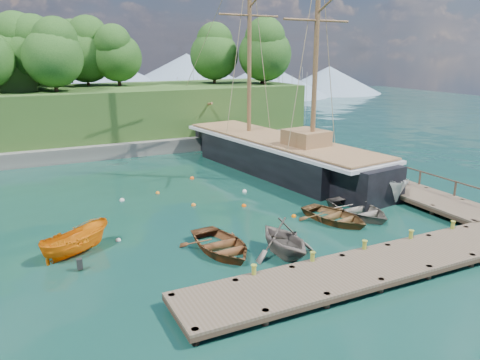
% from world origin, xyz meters
% --- Properties ---
extents(ground, '(160.00, 160.00, 0.00)m').
position_xyz_m(ground, '(0.00, 0.00, 0.00)').
color(ground, '#0F3428').
rests_on(ground, ground).
extents(dock_near, '(20.00, 3.20, 1.10)m').
position_xyz_m(dock_near, '(2.00, -6.50, 0.43)').
color(dock_near, brown).
rests_on(dock_near, ground).
extents(dock_east, '(3.20, 24.00, 1.10)m').
position_xyz_m(dock_east, '(11.50, 7.00, 0.43)').
color(dock_east, brown).
rests_on(dock_east, ground).
extents(bollard_0, '(0.26, 0.26, 0.45)m').
position_xyz_m(bollard_0, '(-4.00, -5.10, 0.00)').
color(bollard_0, olive).
rests_on(bollard_0, ground).
extents(bollard_1, '(0.26, 0.26, 0.45)m').
position_xyz_m(bollard_1, '(-1.00, -5.10, 0.00)').
color(bollard_1, olive).
rests_on(bollard_1, ground).
extents(bollard_2, '(0.26, 0.26, 0.45)m').
position_xyz_m(bollard_2, '(2.00, -5.10, 0.00)').
color(bollard_2, olive).
rests_on(bollard_2, ground).
extents(bollard_3, '(0.26, 0.26, 0.45)m').
position_xyz_m(bollard_3, '(5.00, -5.10, 0.00)').
color(bollard_3, olive).
rests_on(bollard_3, ground).
extents(bollard_4, '(0.26, 0.26, 0.45)m').
position_xyz_m(bollard_4, '(8.00, -5.10, 0.00)').
color(bollard_4, olive).
rests_on(bollard_4, ground).
extents(rowboat_0, '(3.66, 4.89, 0.96)m').
position_xyz_m(rowboat_0, '(-3.79, -1.13, 0.00)').
color(rowboat_0, brown).
rests_on(rowboat_0, ground).
extents(rowboat_1, '(3.34, 3.86, 2.02)m').
position_xyz_m(rowboat_1, '(-1.14, -2.84, 0.00)').
color(rowboat_1, '#6F655D').
rests_on(rowboat_1, ground).
extents(rowboat_2, '(4.13, 5.03, 0.91)m').
position_xyz_m(rowboat_2, '(3.99, -0.18, 0.00)').
color(rowboat_2, brown).
rests_on(rowboat_2, ground).
extents(rowboat_3, '(3.65, 4.91, 0.97)m').
position_xyz_m(rowboat_3, '(5.96, 0.09, 0.00)').
color(rowboat_3, '#696157').
rests_on(rowboat_3, ground).
extents(motorboat_orange, '(4.10, 3.12, 1.49)m').
position_xyz_m(motorboat_orange, '(-10.42, 1.78, 0.00)').
color(motorboat_orange, orange).
rests_on(motorboat_orange, ground).
extents(cabin_boat_white, '(3.44, 5.57, 2.02)m').
position_xyz_m(cabin_boat_white, '(10.00, 2.27, 0.00)').
color(cabin_boat_white, silver).
rests_on(cabin_boat_white, ground).
extents(schooner, '(8.15, 28.93, 21.49)m').
position_xyz_m(schooner, '(6.98, 11.68, 1.19)').
color(schooner, black).
rests_on(schooner, ground).
extents(mooring_buoy_0, '(0.28, 0.28, 0.28)m').
position_xyz_m(mooring_buoy_0, '(-8.20, 2.53, 0.00)').
color(mooring_buoy_0, silver).
rests_on(mooring_buoy_0, ground).
extents(mooring_buoy_1, '(0.31, 0.31, 0.31)m').
position_xyz_m(mooring_buoy_1, '(-2.53, 6.25, 0.00)').
color(mooring_buoy_1, orange).
rests_on(mooring_buoy_1, ground).
extents(mooring_buoy_2, '(0.30, 0.30, 0.30)m').
position_xyz_m(mooring_buoy_2, '(0.38, 4.69, 0.00)').
color(mooring_buoy_2, '#F95907').
rests_on(mooring_buoy_2, ground).
extents(mooring_buoy_3, '(0.33, 0.33, 0.33)m').
position_xyz_m(mooring_buoy_3, '(1.85, 7.53, 0.00)').
color(mooring_buoy_3, silver).
rests_on(mooring_buoy_3, ground).
extents(mooring_buoy_4, '(0.29, 0.29, 0.29)m').
position_xyz_m(mooring_buoy_4, '(-3.87, 9.91, 0.00)').
color(mooring_buoy_4, orange).
rests_on(mooring_buoy_4, ground).
extents(mooring_buoy_5, '(0.34, 0.34, 0.34)m').
position_xyz_m(mooring_buoy_5, '(-0.33, 12.48, 0.00)').
color(mooring_buoy_5, '#FB5511').
rests_on(mooring_buoy_5, ground).
extents(mooring_buoy_6, '(0.34, 0.34, 0.34)m').
position_xyz_m(mooring_buoy_6, '(-6.52, 9.32, 0.00)').
color(mooring_buoy_6, silver).
rests_on(mooring_buoy_6, ground).
extents(mooring_buoy_7, '(0.29, 0.29, 0.29)m').
position_xyz_m(mooring_buoy_7, '(2.24, 1.58, 0.00)').
color(mooring_buoy_7, '#DE6000').
rests_on(mooring_buoy_7, ground).
extents(headland, '(51.00, 19.31, 12.90)m').
position_xyz_m(headland, '(-12.88, 31.36, 5.54)').
color(headland, '#474744').
rests_on(headland, ground).
extents(distant_ridge, '(117.00, 40.00, 10.00)m').
position_xyz_m(distant_ridge, '(4.30, 70.00, 4.35)').
color(distant_ridge, '#728CA5').
rests_on(distant_ridge, ground).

